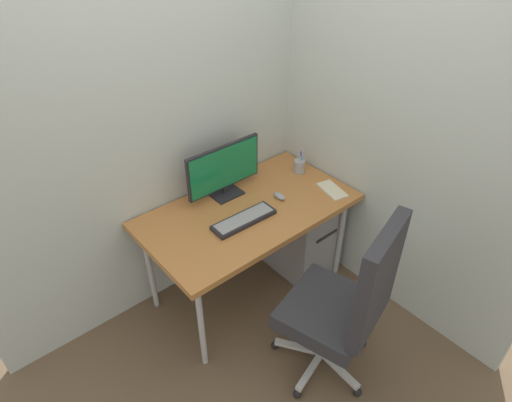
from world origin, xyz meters
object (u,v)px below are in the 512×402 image
at_px(mouse, 279,196).
at_px(pen_holder, 299,166).
at_px(office_chair, 347,302).
at_px(notebook, 332,190).
at_px(monitor, 224,169).
at_px(keyboard, 244,220).
at_px(filing_cabinet, 299,231).

bearing_deg(mouse, pen_holder, 26.63).
height_order(office_chair, notebook, office_chair).
distance_m(monitor, keyboard, 0.37).
distance_m(monitor, pen_holder, 0.59).
height_order(filing_cabinet, pen_holder, pen_holder).
distance_m(mouse, notebook, 0.36).
distance_m(keyboard, mouse, 0.33).
xyz_separation_m(monitor, keyboard, (-0.09, -0.31, -0.17)).
xyz_separation_m(filing_cabinet, keyboard, (-0.57, -0.07, 0.43)).
xyz_separation_m(office_chair, keyboard, (-0.09, 0.75, 0.15)).
bearing_deg(mouse, keyboard, -169.93).
bearing_deg(office_chair, monitor, 89.72).
distance_m(office_chair, pen_holder, 1.11).
relative_size(pen_holder, notebook, 0.78).
distance_m(filing_cabinet, mouse, 0.49).
relative_size(filing_cabinet, mouse, 6.23).
bearing_deg(notebook, mouse, 165.49).
relative_size(filing_cabinet, monitor, 1.09).
relative_size(mouse, notebook, 0.44).
bearing_deg(office_chair, pen_holder, 58.86).
bearing_deg(mouse, monitor, 134.21).
bearing_deg(keyboard, pen_holder, 15.97).
height_order(mouse, pen_holder, pen_holder).
distance_m(monitor, notebook, 0.73).
relative_size(monitor, mouse, 5.71).
bearing_deg(monitor, office_chair, -90.28).
xyz_separation_m(office_chair, mouse, (0.24, 0.80, 0.15)).
bearing_deg(pen_holder, keyboard, -164.03).
bearing_deg(office_chair, keyboard, 96.69).
height_order(monitor, mouse, monitor).
xyz_separation_m(monitor, mouse, (0.24, -0.27, -0.17)).
height_order(filing_cabinet, notebook, notebook).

